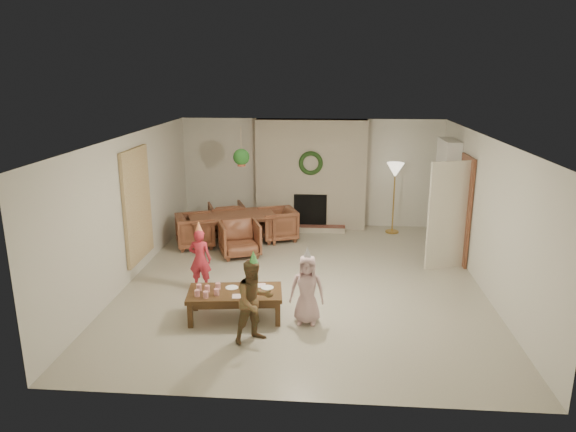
# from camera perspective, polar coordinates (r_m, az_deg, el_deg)

# --- Properties ---
(floor) EXTENTS (7.00, 7.00, 0.00)m
(floor) POSITION_cam_1_polar(r_m,az_deg,el_deg) (9.23, 1.67, -7.00)
(floor) COLOR #B7B29E
(floor) RESTS_ON ground
(ceiling) EXTENTS (7.00, 7.00, 0.00)m
(ceiling) POSITION_cam_1_polar(r_m,az_deg,el_deg) (8.59, 1.81, 8.61)
(ceiling) COLOR white
(ceiling) RESTS_ON wall_back
(wall_back) EXTENTS (7.00, 0.00, 7.00)m
(wall_back) POSITION_cam_1_polar(r_m,az_deg,el_deg) (12.24, 2.55, 4.72)
(wall_back) COLOR silver
(wall_back) RESTS_ON floor
(wall_front) EXTENTS (7.00, 0.00, 7.00)m
(wall_front) POSITION_cam_1_polar(r_m,az_deg,el_deg) (5.52, -0.08, -8.81)
(wall_front) COLOR silver
(wall_front) RESTS_ON floor
(wall_left) EXTENTS (0.00, 7.00, 7.00)m
(wall_left) POSITION_cam_1_polar(r_m,az_deg,el_deg) (9.45, -16.75, 0.87)
(wall_left) COLOR silver
(wall_left) RESTS_ON floor
(wall_right) EXTENTS (0.00, 7.00, 7.00)m
(wall_right) POSITION_cam_1_polar(r_m,az_deg,el_deg) (9.19, 20.77, 0.11)
(wall_right) COLOR silver
(wall_right) RESTS_ON floor
(fireplace_mass) EXTENTS (2.50, 0.40, 2.50)m
(fireplace_mass) POSITION_cam_1_polar(r_m,az_deg,el_deg) (12.04, 2.52, 4.55)
(fireplace_mass) COLOR #551816
(fireplace_mass) RESTS_ON floor
(fireplace_hearth) EXTENTS (1.60, 0.30, 0.12)m
(fireplace_hearth) POSITION_cam_1_polar(r_m,az_deg,el_deg) (11.99, 2.39, -1.37)
(fireplace_hearth) COLOR #5D2119
(fireplace_hearth) RESTS_ON floor
(fireplace_firebox) EXTENTS (0.75, 0.12, 0.75)m
(fireplace_firebox) POSITION_cam_1_polar(r_m,az_deg,el_deg) (12.04, 2.44, 0.64)
(fireplace_firebox) COLOR black
(fireplace_firebox) RESTS_ON floor
(fireplace_wreath) EXTENTS (0.54, 0.10, 0.54)m
(fireplace_wreath) POSITION_cam_1_polar(r_m,az_deg,el_deg) (11.76, 2.49, 5.77)
(fireplace_wreath) COLOR #1A3915
(fireplace_wreath) RESTS_ON fireplace_mass
(floor_lamp_base) EXTENTS (0.30, 0.30, 0.03)m
(floor_lamp_base) POSITION_cam_1_polar(r_m,az_deg,el_deg) (12.13, 11.26, -1.67)
(floor_lamp_base) COLOR gold
(floor_lamp_base) RESTS_ON floor
(floor_lamp_post) EXTENTS (0.03, 0.03, 1.43)m
(floor_lamp_post) POSITION_cam_1_polar(r_m,az_deg,el_deg) (11.94, 11.44, 1.67)
(floor_lamp_post) COLOR gold
(floor_lamp_post) RESTS_ON floor
(floor_lamp_shade) EXTENTS (0.38, 0.38, 0.32)m
(floor_lamp_shade) POSITION_cam_1_polar(r_m,az_deg,el_deg) (11.80, 11.62, 4.93)
(floor_lamp_shade) COLOR beige
(floor_lamp_shade) RESTS_ON floor_lamp_post
(bookshelf_carcass) EXTENTS (0.30, 1.00, 2.20)m
(bookshelf_carcass) POSITION_cam_1_polar(r_m,az_deg,el_deg) (11.35, 16.81, 2.45)
(bookshelf_carcass) COLOR white
(bookshelf_carcass) RESTS_ON floor
(bookshelf_shelf_a) EXTENTS (0.30, 0.92, 0.03)m
(bookshelf_shelf_a) POSITION_cam_1_polar(r_m,az_deg,el_deg) (11.50, 16.46, -0.70)
(bookshelf_shelf_a) COLOR white
(bookshelf_shelf_a) RESTS_ON bookshelf_carcass
(bookshelf_shelf_b) EXTENTS (0.30, 0.92, 0.03)m
(bookshelf_shelf_b) POSITION_cam_1_polar(r_m,az_deg,el_deg) (11.40, 16.62, 1.23)
(bookshelf_shelf_b) COLOR white
(bookshelf_shelf_b) RESTS_ON bookshelf_carcass
(bookshelf_shelf_c) EXTENTS (0.30, 0.92, 0.03)m
(bookshelf_shelf_c) POSITION_cam_1_polar(r_m,az_deg,el_deg) (11.32, 16.77, 3.20)
(bookshelf_shelf_c) COLOR white
(bookshelf_shelf_c) RESTS_ON bookshelf_carcass
(bookshelf_shelf_d) EXTENTS (0.30, 0.92, 0.03)m
(bookshelf_shelf_d) POSITION_cam_1_polar(r_m,az_deg,el_deg) (11.24, 16.93, 5.19)
(bookshelf_shelf_d) COLOR white
(bookshelf_shelf_d) RESTS_ON bookshelf_carcass
(books_row_lower) EXTENTS (0.20, 0.40, 0.24)m
(books_row_lower) POSITION_cam_1_polar(r_m,az_deg,el_deg) (11.32, 16.57, -0.23)
(books_row_lower) COLOR maroon
(books_row_lower) RESTS_ON bookshelf_shelf_a
(books_row_mid) EXTENTS (0.20, 0.44, 0.24)m
(books_row_mid) POSITION_cam_1_polar(r_m,az_deg,el_deg) (11.41, 16.52, 1.98)
(books_row_mid) COLOR #274191
(books_row_mid) RESTS_ON bookshelf_shelf_b
(books_row_upper) EXTENTS (0.20, 0.36, 0.22)m
(books_row_upper) POSITION_cam_1_polar(r_m,az_deg,el_deg) (11.19, 16.82, 3.74)
(books_row_upper) COLOR #AAA324
(books_row_upper) RESTS_ON bookshelf_shelf_c
(door_frame) EXTENTS (0.05, 0.86, 2.04)m
(door_frame) POSITION_cam_1_polar(r_m,az_deg,el_deg) (10.36, 18.66, 0.64)
(door_frame) COLOR brown
(door_frame) RESTS_ON floor
(door_leaf) EXTENTS (0.77, 0.32, 2.00)m
(door_leaf) POSITION_cam_1_polar(r_m,az_deg,el_deg) (9.91, 17.03, 0.02)
(door_leaf) COLOR beige
(door_leaf) RESTS_ON floor
(curtain_panel) EXTENTS (0.06, 1.20, 2.00)m
(curtain_panel) POSITION_cam_1_polar(r_m,az_deg,el_deg) (9.62, -16.11, 1.16)
(curtain_panel) COLOR beige
(curtain_panel) RESTS_ON wall_left
(dining_table) EXTENTS (2.02, 1.56, 0.63)m
(dining_table) POSITION_cam_1_polar(r_m,az_deg,el_deg) (11.10, -6.04, -1.45)
(dining_table) COLOR brown
(dining_table) RESTS_ON floor
(dining_chair_near) EXTENTS (0.96, 0.97, 0.69)m
(dining_chair_near) POSITION_cam_1_polar(r_m,az_deg,el_deg) (10.35, -5.28, -2.49)
(dining_chair_near) COLOR brown
(dining_chair_near) RESTS_ON floor
(dining_chair_far) EXTENTS (0.96, 0.97, 0.69)m
(dining_chair_far) POSITION_cam_1_polar(r_m,az_deg,el_deg) (11.83, -6.71, -0.24)
(dining_chair_far) COLOR brown
(dining_chair_far) RESTS_ON floor
(dining_chair_left) EXTENTS (0.97, 0.96, 0.69)m
(dining_chair_left) POSITION_cam_1_polar(r_m,az_deg,el_deg) (10.99, -10.07, -1.60)
(dining_chair_left) COLOR brown
(dining_chair_left) RESTS_ON floor
(dining_chair_right) EXTENTS (0.97, 0.96, 0.69)m
(dining_chair_right) POSITION_cam_1_polar(r_m,az_deg,el_deg) (11.29, -1.14, -0.90)
(dining_chair_right) COLOR brown
(dining_chair_right) RESTS_ON floor
(hanging_plant_cord) EXTENTS (0.01, 0.01, 0.70)m
(hanging_plant_cord) POSITION_cam_1_polar(r_m,az_deg,el_deg) (10.25, -5.14, 7.69)
(hanging_plant_cord) COLOR tan
(hanging_plant_cord) RESTS_ON ceiling
(hanging_plant_pot) EXTENTS (0.16, 0.16, 0.12)m
(hanging_plant_pot) POSITION_cam_1_polar(r_m,az_deg,el_deg) (10.31, -5.09, 5.76)
(hanging_plant_pot) COLOR #9B4A32
(hanging_plant_pot) RESTS_ON hanging_plant_cord
(hanging_plant_foliage) EXTENTS (0.32, 0.32, 0.32)m
(hanging_plant_foliage) POSITION_cam_1_polar(r_m,az_deg,el_deg) (10.29, -5.11, 6.42)
(hanging_plant_foliage) COLOR #1A501B
(hanging_plant_foliage) RESTS_ON hanging_plant_pot
(coffee_table_top) EXTENTS (1.44, 0.84, 0.06)m
(coffee_table_top) POSITION_cam_1_polar(r_m,az_deg,el_deg) (7.78, -5.80, -8.36)
(coffee_table_top) COLOR #4B3119
(coffee_table_top) RESTS_ON floor
(coffee_table_apron) EXTENTS (1.32, 0.72, 0.08)m
(coffee_table_apron) POSITION_cam_1_polar(r_m,az_deg,el_deg) (7.81, -5.79, -8.86)
(coffee_table_apron) COLOR #4B3119
(coffee_table_apron) RESTS_ON floor
(coffee_leg_fl) EXTENTS (0.08, 0.08, 0.36)m
(coffee_leg_fl) POSITION_cam_1_polar(r_m,az_deg,el_deg) (7.68, -10.60, -10.62)
(coffee_leg_fl) COLOR #4B3119
(coffee_leg_fl) RESTS_ON floor
(coffee_leg_fr) EXTENTS (0.08, 0.08, 0.36)m
(coffee_leg_fr) POSITION_cam_1_polar(r_m,az_deg,el_deg) (7.60, -1.12, -10.63)
(coffee_leg_fr) COLOR #4B3119
(coffee_leg_fr) RESTS_ON floor
(coffee_leg_bl) EXTENTS (0.08, 0.08, 0.36)m
(coffee_leg_bl) POSITION_cam_1_polar(r_m,az_deg,el_deg) (8.18, -10.05, -8.91)
(coffee_leg_bl) COLOR #4B3119
(coffee_leg_bl) RESTS_ON floor
(coffee_leg_br) EXTENTS (0.08, 0.08, 0.36)m
(coffee_leg_br) POSITION_cam_1_polar(r_m,az_deg,el_deg) (8.11, -1.20, -8.90)
(coffee_leg_br) COLOR #4B3119
(coffee_leg_br) RESTS_ON floor
(cup_a) EXTENTS (0.08, 0.08, 0.09)m
(cup_a) POSITION_cam_1_polar(r_m,az_deg,el_deg) (7.66, -9.87, -8.28)
(cup_a) COLOR white
(cup_a) RESTS_ON coffee_table_top
(cup_b) EXTENTS (0.08, 0.08, 0.09)m
(cup_b) POSITION_cam_1_polar(r_m,az_deg,el_deg) (7.85, -9.67, -7.67)
(cup_b) COLOR white
(cup_b) RESTS_ON coffee_table_top
(cup_c) EXTENTS (0.08, 0.08, 0.09)m
(cup_c) POSITION_cam_1_polar(r_m,az_deg,el_deg) (7.59, -8.96, -8.45)
(cup_c) COLOR white
(cup_c) RESTS_ON coffee_table_top
(cup_d) EXTENTS (0.08, 0.08, 0.09)m
(cup_d) POSITION_cam_1_polar(r_m,az_deg,el_deg) (7.78, -8.79, -7.82)
(cup_d) COLOR white
(cup_d) RESTS_ON coffee_table_top
(cup_e) EXTENTS (0.08, 0.08, 0.09)m
(cup_e) POSITION_cam_1_polar(r_m,az_deg,el_deg) (7.65, -7.79, -8.20)
(cup_e) COLOR white
(cup_e) RESTS_ON coffee_table_top
(cup_f) EXTENTS (0.08, 0.08, 0.09)m
(cup_f) POSITION_cam_1_polar(r_m,az_deg,el_deg) (7.85, -7.64, -7.59)
(cup_f) COLOR white
(cup_f) RESTS_ON coffee_table_top
(plate_a) EXTENTS (0.21, 0.21, 0.01)m
(plate_a) POSITION_cam_1_polar(r_m,az_deg,el_deg) (7.89, -6.14, -7.76)
(plate_a) COLOR white
(plate_a) RESTS_ON coffee_table_top
(plate_b) EXTENTS (0.21, 0.21, 0.01)m
(plate_b) POSITION_cam_1_polar(r_m,az_deg,el_deg) (7.66, -3.87, -8.43)
(plate_b) COLOR white
(plate_b) RESTS_ON coffee_table_top
(plate_c) EXTENTS (0.21, 0.21, 0.01)m
(plate_c) POSITION_cam_1_polar(r_m,az_deg,el_deg) (7.85, -2.27, -7.79)
(plate_c) COLOR white
(plate_c) RESTS_ON coffee_table_top
(food_scoop) EXTENTS (0.08, 0.08, 0.07)m
(food_scoop) POSITION_cam_1_polar(r_m,az_deg,el_deg) (7.64, -3.87, -8.15)
(food_scoop) COLOR tan
(food_scoop) RESTS_ON plate_b
(napkin_left) EXTENTS (0.18, 0.18, 0.01)m
(napkin_left) POSITION_cam_1_polar(r_m,az_deg,el_deg) (7.59, -5.49, -8.70)
(napkin_left) COLOR #F6B5C0
(napkin_left) RESTS_ON coffee_table_top
(napkin_right) EXTENTS (0.18, 0.18, 0.01)m
(napkin_right) POSITION_cam_1_polar(r_m,az_deg,el_deg) (7.93, -3.04, -7.57)
(napkin_right) COLOR #F6B5C0
(napkin_right) RESTS_ON coffee_table_top
(child_red) EXTENTS (0.39, 0.27, 1.04)m
(child_red) POSITION_cam_1_polar(r_m,az_deg,el_deg) (8.83, -9.56, -4.68)
(child_red) COLOR red
(child_red) RESTS_ON floor
(party_hat_red) EXTENTS (0.19, 0.19, 0.20)m
(party_hat_red) POSITION_cam_1_polar(r_m,az_deg,el_deg) (8.65, -9.72, -1.18)
(party_hat_red) COLOR #F8CE52
(party_hat_red) RESTS_ON child_red
(child_plaid) EXTENTS (0.71, 0.68, 1.15)m
(child_plaid) POSITION_cam_1_polar(r_m,az_deg,el_deg) (7.05, -3.71, -9.26)
(child_plaid) COLOR brown
(child_plaid) RESTS_ON floor
(party_hat_plaid) EXTENTS (0.17, 0.17, 0.19)m
(party_hat_plaid) POSITION_cam_1_polar(r_m,az_deg,el_deg) (6.82, -3.80, -4.52)
(party_hat_plaid) COLOR #50BC56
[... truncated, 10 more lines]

